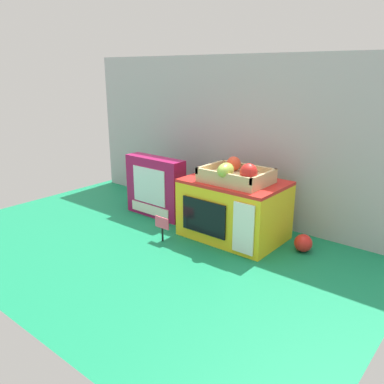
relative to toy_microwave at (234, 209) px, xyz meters
The scene contains 7 objects.
ground_plane 0.23m from the toy_microwave, behind, with size 1.70×1.70×0.00m, color #147A4C.
display_back_panel 0.38m from the toy_microwave, 132.09° to the left, with size 1.61×0.03×0.71m, color #A0A3A8.
toy_microwave is the anchor object (origin of this frame).
food_groups_crate 0.15m from the toy_microwave, 48.25° to the right, with size 0.25×0.21×0.09m.
cookie_set_box 0.41m from the toy_microwave, behind, with size 0.30×0.08×0.27m.
price_sign 0.29m from the toy_microwave, 131.44° to the right, with size 0.07×0.01×0.10m.
loose_toy_apple 0.29m from the toy_microwave, 10.24° to the left, with size 0.07×0.07×0.07m, color red.
Camera 1 is at (1.01, -1.25, 0.65)m, focal length 36.99 mm.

